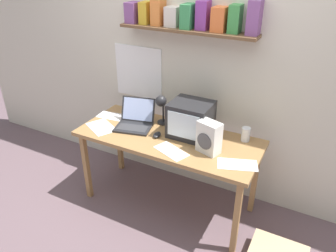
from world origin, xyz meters
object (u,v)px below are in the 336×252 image
object	(u,v)px
loose_paper_near_monitor	(237,165)
laptop	(135,120)
corner_desk	(168,143)
open_notebook	(171,151)
space_heater	(209,137)
crt_monitor	(191,119)
computer_mouse	(157,135)
juice_glass	(246,135)
desk_lamp	(161,105)
printed_handout	(113,116)
loose_paper_near_laptop	(101,127)

from	to	relation	value
loose_paper_near_monitor	laptop	bearing A→B (deg)	170.16
laptop	corner_desk	bearing A→B (deg)	-19.95
open_notebook	space_heater	bearing A→B (deg)	26.87
crt_monitor	computer_mouse	world-z (taller)	crt_monitor
space_heater	computer_mouse	world-z (taller)	space_heater
juice_glass	loose_paper_near_monitor	bearing A→B (deg)	-82.39
desk_lamp	computer_mouse	world-z (taller)	desk_lamp
space_heater	crt_monitor	bearing A→B (deg)	159.92
space_heater	printed_handout	distance (m)	1.07
space_heater	loose_paper_near_monitor	size ratio (longest dim) A/B	0.80
loose_paper_near_monitor	computer_mouse	bearing A→B (deg)	173.10
printed_handout	open_notebook	bearing A→B (deg)	-20.43
desk_lamp	crt_monitor	bearing A→B (deg)	-17.32
corner_desk	loose_paper_near_monitor	size ratio (longest dim) A/B	4.84
space_heater	computer_mouse	size ratio (longest dim) A/B	2.33
open_notebook	juice_glass	bearing A→B (deg)	42.98
corner_desk	computer_mouse	world-z (taller)	computer_mouse
printed_handout	open_notebook	size ratio (longest dim) A/B	0.98
open_notebook	corner_desk	bearing A→B (deg)	123.83
laptop	juice_glass	world-z (taller)	laptop
crt_monitor	printed_handout	world-z (taller)	crt_monitor
juice_glass	space_heater	world-z (taller)	space_heater
space_heater	loose_paper_near_laptop	bearing A→B (deg)	-158.70
desk_lamp	open_notebook	world-z (taller)	desk_lamp
printed_handout	juice_glass	bearing A→B (deg)	6.71
desk_lamp	loose_paper_near_laptop	bearing A→B (deg)	-158.64
corner_desk	printed_handout	xyz separation A→B (m)	(-0.65, 0.09, 0.07)
open_notebook	loose_paper_near_monitor	bearing A→B (deg)	7.05
corner_desk	loose_paper_near_laptop	bearing A→B (deg)	-167.33
corner_desk	loose_paper_near_monitor	xyz separation A→B (m)	(0.66, -0.14, 0.07)
corner_desk	juice_glass	xyz separation A→B (m)	(0.61, 0.24, 0.12)
crt_monitor	loose_paper_near_laptop	size ratio (longest dim) A/B	0.99
juice_glass	space_heater	distance (m)	0.38
laptop	loose_paper_near_monitor	bearing A→B (deg)	-23.50
laptop	open_notebook	bearing A→B (deg)	-39.75
juice_glass	loose_paper_near_laptop	distance (m)	1.27
crt_monitor	juice_glass	size ratio (longest dim) A/B	2.87
open_notebook	loose_paper_near_laptop	xyz separation A→B (m)	(-0.74, 0.06, 0.00)
juice_glass	loose_paper_near_laptop	world-z (taller)	juice_glass
computer_mouse	space_heater	bearing A→B (deg)	-2.63
open_notebook	loose_paper_near_laptop	world-z (taller)	same
desk_lamp	loose_paper_near_laptop	world-z (taller)	desk_lamp
laptop	loose_paper_near_monitor	xyz separation A→B (m)	(1.01, -0.18, -0.06)
desk_lamp	computer_mouse	xyz separation A→B (m)	(0.06, -0.20, -0.19)
corner_desk	laptop	bearing A→B (deg)	173.71
space_heater	open_notebook	size ratio (longest dim) A/B	0.83
corner_desk	juice_glass	distance (m)	0.66
juice_glass	computer_mouse	distance (m)	0.75
loose_paper_near_monitor	open_notebook	size ratio (longest dim) A/B	1.03
desk_lamp	juice_glass	xyz separation A→B (m)	(0.75, 0.09, -0.15)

